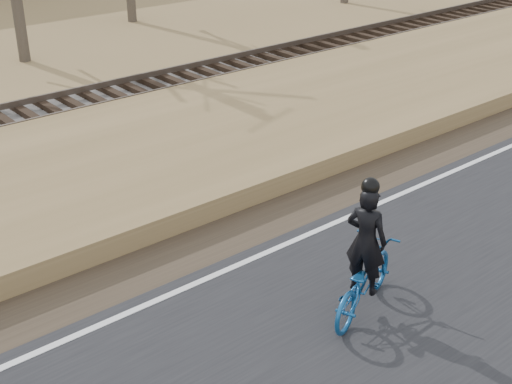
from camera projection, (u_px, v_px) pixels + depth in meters
ground at (426, 192)px, 14.42m from camera, size 120.00×120.00×0.00m
edge_line at (419, 186)px, 14.53m from camera, size 120.00×0.12×0.01m
shoulder at (381, 173)px, 15.24m from camera, size 120.00×1.60×0.04m
embankment at (287, 126)px, 17.22m from camera, size 120.00×5.00×0.44m
ballast at (196, 89)px, 19.84m from camera, size 120.00×3.00×0.45m
railroad at (196, 78)px, 19.71m from camera, size 120.00×2.40×0.29m
cyclist at (364, 271)px, 10.39m from camera, size 2.07×1.32×2.17m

